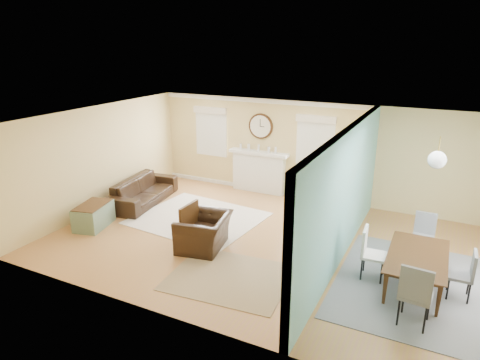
% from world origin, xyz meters
% --- Properties ---
extents(floor, '(9.00, 9.00, 0.00)m').
position_xyz_m(floor, '(0.00, 0.00, 0.00)').
color(floor, '#AD7046').
rests_on(floor, ground).
extents(wall_back, '(9.00, 0.02, 2.60)m').
position_xyz_m(wall_back, '(0.00, 3.00, 1.30)').
color(wall_back, '#DBBB79').
rests_on(wall_back, ground).
extents(wall_front, '(9.00, 0.02, 2.60)m').
position_xyz_m(wall_front, '(0.00, -3.00, 1.30)').
color(wall_front, '#DBBB79').
rests_on(wall_front, ground).
extents(wall_left, '(0.02, 6.00, 2.60)m').
position_xyz_m(wall_left, '(-4.50, 0.00, 1.30)').
color(wall_left, '#DBBB79').
rests_on(wall_left, ground).
extents(ceiling, '(9.00, 6.00, 0.02)m').
position_xyz_m(ceiling, '(0.00, 0.00, 2.60)').
color(ceiling, white).
rests_on(ceiling, wall_back).
extents(partition, '(0.17, 6.00, 2.60)m').
position_xyz_m(partition, '(1.51, 0.28, 1.36)').
color(partition, '#DBBB79').
rests_on(partition, ground).
extents(fireplace, '(1.70, 0.30, 1.17)m').
position_xyz_m(fireplace, '(-1.50, 2.88, 0.60)').
color(fireplace, white).
rests_on(fireplace, ground).
extents(wall_clock, '(0.70, 0.07, 0.70)m').
position_xyz_m(wall_clock, '(-1.50, 2.97, 1.85)').
color(wall_clock, '#442812').
rests_on(wall_clock, wall_back).
extents(window_left, '(1.05, 0.13, 1.42)m').
position_xyz_m(window_left, '(-3.05, 2.95, 1.66)').
color(window_left, white).
rests_on(window_left, wall_back).
extents(window_right, '(1.05, 0.13, 1.42)m').
position_xyz_m(window_right, '(0.05, 2.95, 1.66)').
color(window_right, white).
rests_on(window_right, wall_back).
extents(pendant, '(0.30, 0.30, 0.55)m').
position_xyz_m(pendant, '(3.00, 0.00, 2.20)').
color(pendant, gold).
rests_on(pendant, ceiling).
extents(rug_cream, '(3.02, 2.68, 0.02)m').
position_xyz_m(rug_cream, '(-2.01, 0.45, 0.01)').
color(rug_cream, beige).
rests_on(rug_cream, floor).
extents(rug_jute, '(2.25, 1.90, 0.01)m').
position_xyz_m(rug_jute, '(-0.08, -1.57, 0.01)').
color(rug_jute, tan).
rests_on(rug_jute, floor).
extents(rug_grey, '(2.63, 3.29, 0.01)m').
position_xyz_m(rug_grey, '(2.96, -0.39, 0.01)').
color(rug_grey, slate).
rests_on(rug_grey, floor).
extents(sofa, '(1.18, 2.34, 0.66)m').
position_xyz_m(sofa, '(-3.85, 0.74, 0.33)').
color(sofa, black).
rests_on(sofa, floor).
extents(eames_chair, '(1.14, 1.25, 0.71)m').
position_xyz_m(eames_chair, '(-1.09, -0.77, 0.35)').
color(eames_chair, black).
rests_on(eames_chair, floor).
extents(green_chair, '(0.83, 0.85, 0.71)m').
position_xyz_m(green_chair, '(0.58, 2.25, 0.35)').
color(green_chair, '#13633C').
rests_on(green_chair, floor).
extents(trunk, '(0.78, 1.05, 0.54)m').
position_xyz_m(trunk, '(-3.90, -0.99, 0.27)').
color(trunk, slate).
rests_on(trunk, floor).
extents(credenza, '(0.54, 1.59, 0.80)m').
position_xyz_m(credenza, '(1.19, 1.72, 0.40)').
color(credenza, olive).
rests_on(credenza, floor).
extents(tv, '(0.15, 0.98, 0.56)m').
position_xyz_m(tv, '(1.17, 1.72, 1.08)').
color(tv, black).
rests_on(tv, credenza).
extents(garden_stool, '(0.34, 0.34, 0.50)m').
position_xyz_m(garden_stool, '(1.14, 0.59, 0.25)').
color(garden_stool, white).
rests_on(garden_stool, floor).
extents(potted_plant, '(0.40, 0.37, 0.39)m').
position_xyz_m(potted_plant, '(1.14, 0.59, 0.69)').
color(potted_plant, '#337F33').
rests_on(potted_plant, garden_stool).
extents(dining_table, '(0.97, 1.73, 0.61)m').
position_xyz_m(dining_table, '(2.96, -0.39, 0.30)').
color(dining_table, '#442812').
rests_on(dining_table, floor).
extents(dining_chair_n, '(0.40, 0.40, 0.89)m').
position_xyz_m(dining_chair_n, '(2.94, 0.78, 0.52)').
color(dining_chair_n, slate).
rests_on(dining_chair_n, floor).
extents(dining_chair_s, '(0.49, 0.49, 1.03)m').
position_xyz_m(dining_chair_s, '(3.01, -1.49, 0.61)').
color(dining_chair_s, slate).
rests_on(dining_chair_s, floor).
extents(dining_chair_w, '(0.44, 0.44, 0.95)m').
position_xyz_m(dining_chair_w, '(2.22, -0.43, 0.56)').
color(dining_chair_w, white).
rests_on(dining_chair_w, floor).
extents(dining_chair_e, '(0.39, 0.39, 0.86)m').
position_xyz_m(dining_chair_e, '(3.61, -0.43, 0.51)').
color(dining_chair_e, slate).
rests_on(dining_chair_e, floor).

